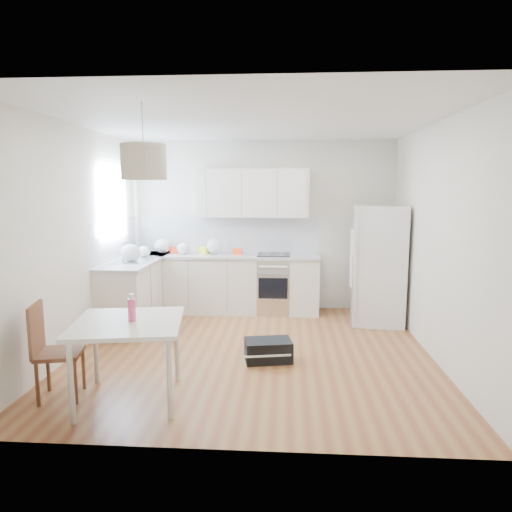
% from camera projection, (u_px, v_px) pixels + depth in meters
% --- Properties ---
extents(floor, '(4.20, 4.20, 0.00)m').
position_uv_depth(floor, '(253.00, 351.00, 5.50)').
color(floor, brown).
rests_on(floor, ground).
extents(ceiling, '(4.20, 4.20, 0.00)m').
position_uv_depth(ceiling, '(252.00, 121.00, 5.10)').
color(ceiling, white).
rests_on(ceiling, wall_back).
extents(wall_back, '(4.20, 0.00, 4.20)m').
position_uv_depth(wall_back, '(262.00, 226.00, 7.37)').
color(wall_back, silver).
rests_on(wall_back, floor).
extents(wall_left, '(0.00, 4.20, 4.20)m').
position_uv_depth(wall_left, '(77.00, 239.00, 5.44)').
color(wall_left, silver).
rests_on(wall_left, floor).
extents(wall_right, '(0.00, 4.20, 4.20)m').
position_uv_depth(wall_right, '(437.00, 242.00, 5.16)').
color(wall_right, silver).
rests_on(wall_right, floor).
extents(window_glassblock, '(0.02, 1.00, 1.00)m').
position_uv_depth(window_glassblock, '(113.00, 202.00, 6.51)').
color(window_glassblock, '#BFE0F9').
rests_on(window_glassblock, wall_left).
extents(cabinets_back, '(3.00, 0.60, 0.88)m').
position_uv_depth(cabinets_back, '(223.00, 284.00, 7.25)').
color(cabinets_back, silver).
rests_on(cabinets_back, floor).
extents(cabinets_left, '(0.60, 1.80, 0.88)m').
position_uv_depth(cabinets_left, '(137.00, 291.00, 6.74)').
color(cabinets_left, silver).
rests_on(cabinets_left, floor).
extents(counter_back, '(3.02, 0.64, 0.04)m').
position_uv_depth(counter_back, '(223.00, 256.00, 7.18)').
color(counter_back, '#B1B3B6').
rests_on(counter_back, cabinets_back).
extents(counter_left, '(0.64, 1.82, 0.04)m').
position_uv_depth(counter_left, '(136.00, 261.00, 6.67)').
color(counter_left, '#B1B3B6').
rests_on(counter_left, cabinets_left).
extents(backsplash_back, '(3.00, 0.01, 0.58)m').
position_uv_depth(backsplash_back, '(225.00, 234.00, 7.43)').
color(backsplash_back, white).
rests_on(backsplash_back, wall_back).
extents(backsplash_left, '(0.01, 1.80, 0.58)m').
position_uv_depth(backsplash_left, '(115.00, 240.00, 6.64)').
color(backsplash_left, white).
rests_on(backsplash_left, wall_left).
extents(upper_cabinets, '(1.70, 0.32, 0.75)m').
position_uv_depth(upper_cabinets, '(252.00, 193.00, 7.15)').
color(upper_cabinets, silver).
rests_on(upper_cabinets, wall_back).
extents(range_oven, '(0.50, 0.61, 0.88)m').
position_uv_depth(range_oven, '(274.00, 285.00, 7.20)').
color(range_oven, silver).
rests_on(range_oven, floor).
extents(sink, '(0.50, 0.80, 0.16)m').
position_uv_depth(sink, '(135.00, 260.00, 6.62)').
color(sink, silver).
rests_on(sink, counter_left).
extents(refrigerator, '(0.91, 0.93, 1.71)m').
position_uv_depth(refrigerator, '(379.00, 264.00, 6.64)').
color(refrigerator, white).
rests_on(refrigerator, floor).
extents(dining_table, '(1.10, 1.10, 0.76)m').
position_uv_depth(dining_table, '(128.00, 330.00, 4.15)').
color(dining_table, '#BEB2A2').
rests_on(dining_table, floor).
extents(dining_chair, '(0.46, 0.46, 0.91)m').
position_uv_depth(dining_chair, '(60.00, 351.00, 4.23)').
color(dining_chair, '#462A15').
rests_on(dining_chair, floor).
extents(drink_bottle, '(0.10, 0.10, 0.25)m').
position_uv_depth(drink_bottle, '(132.00, 307.00, 4.13)').
color(drink_bottle, '#E03E74').
rests_on(drink_bottle, dining_table).
extents(gym_bag, '(0.58, 0.43, 0.24)m').
position_uv_depth(gym_bag, '(268.00, 350.00, 5.19)').
color(gym_bag, black).
rests_on(gym_bag, floor).
extents(pendant_lamp, '(0.41, 0.41, 0.31)m').
position_uv_depth(pendant_lamp, '(144.00, 162.00, 4.02)').
color(pendant_lamp, '#C4B597').
rests_on(pendant_lamp, ceiling).
extents(grocery_bag_a, '(0.26, 0.22, 0.24)m').
position_uv_depth(grocery_bag_a, '(163.00, 246.00, 7.29)').
color(grocery_bag_a, white).
rests_on(grocery_bag_a, counter_back).
extents(grocery_bag_b, '(0.21, 0.17, 0.18)m').
position_uv_depth(grocery_bag_b, '(184.00, 248.00, 7.19)').
color(grocery_bag_b, white).
rests_on(grocery_bag_b, counter_back).
extents(grocery_bag_c, '(0.27, 0.23, 0.25)m').
position_uv_depth(grocery_bag_c, '(215.00, 246.00, 7.19)').
color(grocery_bag_c, white).
rests_on(grocery_bag_c, counter_back).
extents(grocery_bag_d, '(0.19, 0.16, 0.17)m').
position_uv_depth(grocery_bag_d, '(144.00, 251.00, 6.90)').
color(grocery_bag_d, white).
rests_on(grocery_bag_d, counter_back).
extents(grocery_bag_e, '(0.28, 0.24, 0.25)m').
position_uv_depth(grocery_bag_e, '(130.00, 253.00, 6.46)').
color(grocery_bag_e, white).
rests_on(grocery_bag_e, counter_left).
extents(snack_orange, '(0.15, 0.10, 0.10)m').
position_uv_depth(snack_orange, '(238.00, 251.00, 7.16)').
color(snack_orange, red).
rests_on(snack_orange, counter_back).
extents(snack_yellow, '(0.19, 0.18, 0.11)m').
position_uv_depth(snack_yellow, '(204.00, 250.00, 7.22)').
color(snack_yellow, yellow).
rests_on(snack_yellow, counter_back).
extents(snack_red, '(0.19, 0.16, 0.11)m').
position_uv_depth(snack_red, '(175.00, 250.00, 7.29)').
color(snack_red, red).
rests_on(snack_red, counter_back).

